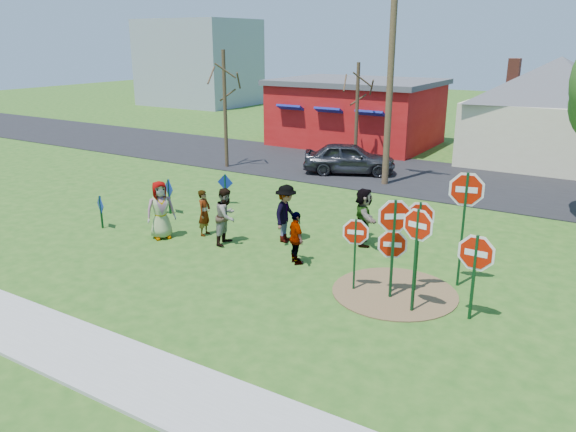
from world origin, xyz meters
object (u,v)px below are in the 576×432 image
Objects in this scene: stop_sign_a at (355,239)px; stop_sign_d at (465,200)px; stop_sign_c at (417,237)px; utility_pole at (390,75)px; person_a at (161,210)px; suv at (349,158)px; stop_sign_b at (419,224)px; person_b at (204,213)px.

stop_sign_d reaches higher than stop_sign_a.
stop_sign_c reaches higher than stop_sign_a.
stop_sign_c is 0.30× the size of utility_pole.
person_a is 0.44× the size of suv.
stop_sign_c is 0.84× the size of stop_sign_d.
stop_sign_d is 9.46m from person_a.
utility_pole is (-4.92, 10.00, 2.96)m from stop_sign_b.
stop_sign_d is at bearing -165.52° from suv.
stop_sign_c reaches higher than person_b.
stop_sign_d is (0.85, 0.93, 0.52)m from stop_sign_b.
utility_pole is (-5.77, 9.07, 2.45)m from stop_sign_d.
person_a is at bearing -174.76° from stop_sign_c.
stop_sign_d is 8.41m from person_b.
person_a is at bearing 124.22° from person_b.
person_a is 11.65m from utility_pole.
stop_sign_c is at bearing -172.30° from suv.
person_b is (1.00, 0.97, -0.19)m from person_a.
stop_sign_d is (2.22, 1.69, 0.93)m from stop_sign_a.
person_b is 0.17× the size of utility_pole.
stop_sign_c is 8.83m from person_a.
person_a is at bearing 157.72° from stop_sign_b.
person_a reaches higher than person_b.
stop_sign_b is 8.47m from person_a.
person_b is 0.35× the size of suv.
person_b reaches higher than suv.
person_a is at bearing 160.39° from stop_sign_a.
stop_sign_a is at bearing -71.74° from utility_pole.
stop_sign_c is at bearing -117.35° from stop_sign_d.
stop_sign_a is 0.47× the size of suv.
suv is at bearing 155.82° from utility_pole.
stop_sign_b is at bearing -54.56° from person_a.
utility_pole is at bearing 125.15° from stop_sign_c.
suv is (-7.52, 12.16, -1.12)m from stop_sign_c.
stop_sign_d is 0.74× the size of suv.
stop_sign_a is 0.23× the size of utility_pole.
person_a reaches higher than suv.
utility_pole is at bearing -24.65° from person_b.
suv is (-5.81, 11.77, -0.63)m from stop_sign_a.
stop_sign_b is at bearing -145.84° from stop_sign_d.
stop_sign_b reaches higher than stop_sign_a.
person_b is at bearing 150.62° from stop_sign_b.
stop_sign_d is at bearing -49.11° from person_a.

